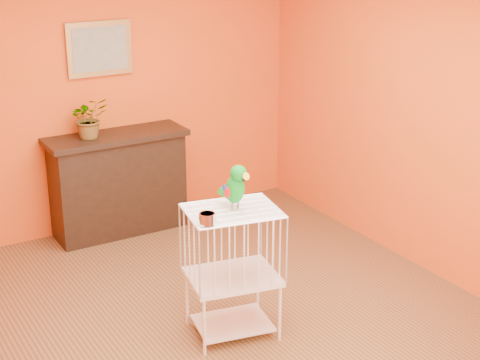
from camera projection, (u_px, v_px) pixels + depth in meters
ground at (220, 325)px, 5.52m from camera, size 4.50×4.50×0.00m
room_shell at (218, 121)px, 4.98m from camera, size 4.50×4.50×4.50m
console_cabinet at (118, 183)px, 7.00m from camera, size 1.32×0.48×0.98m
potted_plant at (90, 123)px, 6.65m from camera, size 0.35×0.39×0.29m
framed_picture at (99, 49)px, 6.72m from camera, size 0.62×0.04×0.50m
birdcage at (232, 271)px, 5.25m from camera, size 0.71×0.59×0.97m
feed_cup at (207, 219)px, 4.83m from camera, size 0.11×0.11×0.08m
parrot at (235, 186)px, 5.06m from camera, size 0.17×0.30×0.33m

